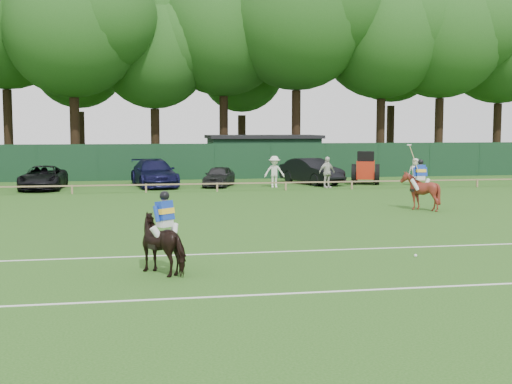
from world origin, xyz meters
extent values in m
plane|color=#1E4C14|center=(0.00, 0.00, 0.00)|extent=(160.00, 160.00, 0.00)
imported|color=black|center=(-2.99, -3.32, 0.75)|extent=(1.76, 1.86, 1.49)
imported|color=maroon|center=(8.75, 7.77, 0.85)|extent=(1.48, 1.64, 1.70)
imported|color=black|center=(-8.89, 21.09, 0.69)|extent=(2.53, 5.08, 1.38)
imported|color=#12133B|center=(-2.40, 21.93, 0.82)|extent=(3.09, 5.95, 1.65)
imported|color=#29292B|center=(1.52, 21.21, 0.63)|extent=(2.68, 4.00, 1.26)
imported|color=black|center=(7.62, 21.95, 0.82)|extent=(3.44, 5.28, 1.64)
imported|color=silver|center=(4.75, 19.96, 0.95)|extent=(1.28, 0.80, 1.91)
imported|color=silver|center=(7.78, 19.07, 0.94)|extent=(1.19, 0.81, 1.88)
imported|color=silver|center=(13.69, 19.66, 0.86)|extent=(1.00, 0.92, 1.71)
cube|color=silver|center=(-2.99, -3.32, 1.27)|extent=(0.44, 0.43, 0.18)
cube|color=#1739AC|center=(-2.99, -3.32, 1.59)|extent=(0.50, 0.49, 0.51)
cube|color=yellow|center=(-2.99, -3.32, 1.57)|extent=(0.51, 0.50, 0.18)
sphere|color=black|center=(-2.99, -3.32, 1.96)|extent=(0.25, 0.25, 0.25)
cylinder|color=silver|center=(-2.76, -3.19, 0.97)|extent=(0.31, 0.49, 0.59)
cylinder|color=silver|center=(-3.16, -3.53, 0.97)|extent=(0.50, 0.27, 0.59)
cube|color=silver|center=(8.75, 7.77, 1.44)|extent=(0.38, 0.29, 0.18)
cube|color=#1739AC|center=(8.75, 7.77, 1.76)|extent=(0.42, 0.33, 0.51)
cube|color=yellow|center=(8.75, 7.77, 1.74)|extent=(0.45, 0.32, 0.18)
sphere|color=black|center=(8.75, 7.77, 2.13)|extent=(0.25, 0.25, 0.25)
cylinder|color=silver|center=(9.01, 7.70, 1.14)|extent=(0.42, 0.33, 0.59)
cylinder|color=silver|center=(8.49, 7.74, 1.14)|extent=(0.42, 0.36, 0.59)
cylinder|color=tan|center=(8.46, 7.84, 2.31)|extent=(0.24, 0.60, 1.17)
sphere|color=silver|center=(4.10, -2.50, 0.04)|extent=(0.09, 0.09, 0.09)
cube|color=silver|center=(0.00, -6.00, 0.01)|extent=(60.00, 0.10, 0.01)
cube|color=silver|center=(0.00, -1.00, 0.01)|extent=(60.00, 0.10, 0.01)
cube|color=#997F5B|center=(0.00, 18.00, 0.45)|extent=(62.00, 0.08, 0.08)
cube|color=#14351E|center=(0.00, 27.00, 1.25)|extent=(92.00, 0.04, 2.50)
cube|color=#14331E|center=(6.00, 30.00, 1.40)|extent=(8.00, 4.00, 2.80)
cube|color=black|center=(6.00, 30.00, 2.92)|extent=(8.40, 4.40, 0.24)
cube|color=red|center=(11.08, 21.50, 0.92)|extent=(1.79, 2.36, 1.14)
cube|color=black|center=(10.96, 21.17, 1.71)|extent=(1.38, 1.43, 0.79)
cylinder|color=black|center=(10.17, 21.18, 0.66)|extent=(0.70, 1.32, 1.31)
cylinder|color=black|center=(11.57, 20.67, 0.66)|extent=(0.70, 1.32, 1.31)
cylinder|color=black|center=(10.76, 22.55, 0.35)|extent=(0.49, 0.75, 0.70)
cylinder|color=black|center=(12.00, 22.10, 0.35)|extent=(0.49, 0.75, 0.70)
camera|label=1|loc=(-3.81, -20.48, 3.70)|focal=48.00mm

